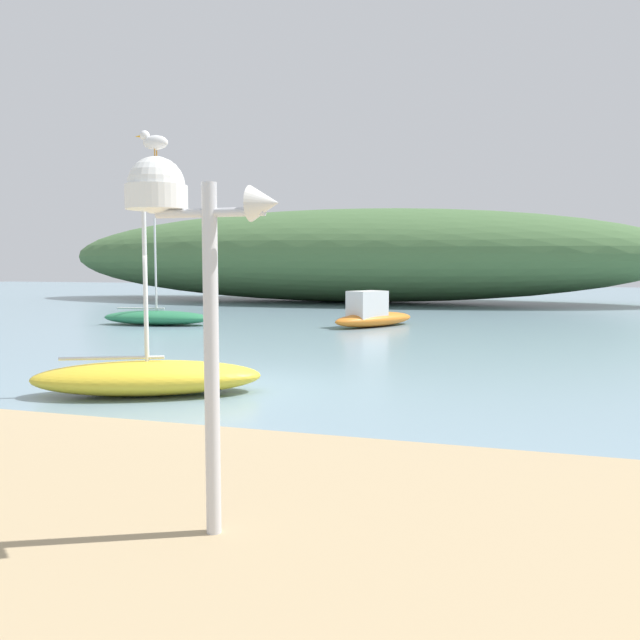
{
  "coord_description": "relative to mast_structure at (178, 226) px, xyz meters",
  "views": [
    {
      "loc": [
        5.1,
        -11.16,
        2.35
      ],
      "look_at": [
        0.96,
        2.57,
        1.1
      ],
      "focal_mm": 36.16,
      "sensor_mm": 36.0,
      "label": 1
    }
  ],
  "objects": [
    {
      "name": "ground_plane",
      "position": [
        -2.56,
        6.61,
        -2.65
      ],
      "size": [
        120.0,
        120.0,
        0.0
      ],
      "primitive_type": "plane",
      "color": "#7A99A8"
    },
    {
      "name": "distant_hill",
      "position": [
        -7.53,
        34.82,
        0.22
      ],
      "size": [
        38.81,
        11.87,
        5.75
      ],
      "primitive_type": "ellipsoid",
      "color": "#476B3D",
      "rests_on": "ground"
    },
    {
      "name": "mast_structure",
      "position": [
        0.0,
        0.0,
        0.0
      ],
      "size": [
        1.27,
        0.49,
        3.0
      ],
      "color": "silver",
      "rests_on": "beach_sand"
    },
    {
      "name": "seagull_on_radar",
      "position": [
        -0.2,
        -0.0,
        0.66
      ],
      "size": [
        0.27,
        0.12,
        0.2
      ],
      "color": "orange",
      "rests_on": "mast_structure"
    },
    {
      "name": "sailboat_near_shore",
      "position": [
        -3.77,
        5.55,
        -2.33
      ],
      "size": [
        4.32,
        2.99,
        4.03
      ],
      "color": "gold",
      "rests_on": "ground"
    },
    {
      "name": "motorboat_far_left",
      "position": [
        -2.55,
        19.05,
        -2.18
      ],
      "size": [
        3.02,
        3.95,
        1.36
      ],
      "color": "orange",
      "rests_on": "ground"
    },
    {
      "name": "sailboat_by_sandbar",
      "position": [
        -10.68,
        17.36,
        -2.36
      ],
      "size": [
        4.45,
        1.95,
        4.09
      ],
      "color": "#287A4C",
      "rests_on": "ground"
    }
  ]
}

